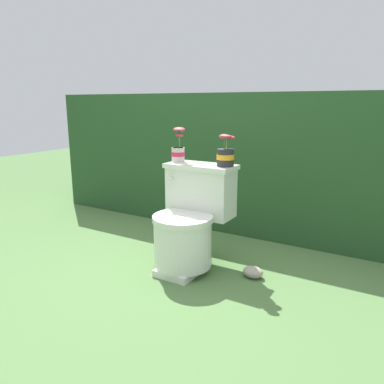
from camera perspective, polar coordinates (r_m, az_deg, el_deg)
The scene contains 6 objects.
ground_plane at distance 2.56m, azimuth -2.90°, elevation -11.63°, with size 12.00×12.00×0.00m, color #4C703D.
hedge_backdrop at distance 3.41m, azimuth 8.16°, elevation 4.83°, with size 3.73×0.73×1.16m.
toilet at distance 2.49m, azimuth -0.30°, elevation -4.45°, with size 0.48×0.54×0.68m.
potted_plant_left at distance 2.61m, azimuth -2.10°, elevation 6.62°, with size 0.10×0.09×0.24m.
potted_plant_midleft at distance 2.43m, azimuth 5.14°, elevation 5.84°, with size 0.12×0.12×0.21m.
garden_stone at distance 2.46m, azimuth 9.27°, elevation -11.95°, with size 0.13×0.10×0.07m.
Camera 1 is at (1.30, -1.92, 1.09)m, focal length 35.00 mm.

